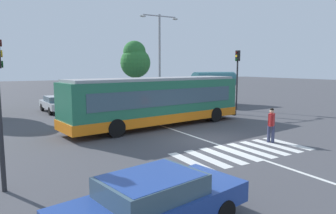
{
  "coord_description": "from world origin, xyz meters",
  "views": [
    {
      "loc": [
        -9.52,
        -12.2,
        3.7
      ],
      "look_at": [
        -0.19,
        3.76,
        1.3
      ],
      "focal_mm": 32.77,
      "sensor_mm": 36.0,
      "label": 1
    }
  ],
  "objects_px": {
    "foreground_sedan": "(154,200)",
    "parked_car_red": "(173,97)",
    "pedestrian_crossing_street": "(271,123)",
    "parked_car_blue": "(149,98)",
    "bus_stop_shelter": "(214,80)",
    "parked_car_silver": "(56,103)",
    "twin_arm_street_lamp": "(160,51)",
    "background_tree_right": "(135,60)",
    "parked_car_black": "(121,100)",
    "parked_car_champagne": "(92,102)",
    "city_transit_bus": "(157,101)",
    "traffic_light_far_corner": "(237,71)"
  },
  "relations": [
    {
      "from": "city_transit_bus",
      "to": "parked_car_champagne",
      "type": "xyz_separation_m",
      "value": [
        -1.52,
        9.07,
        -0.82
      ]
    },
    {
      "from": "pedestrian_crossing_street",
      "to": "parked_car_champagne",
      "type": "bearing_deg",
      "value": 105.52
    },
    {
      "from": "background_tree_right",
      "to": "parked_car_black",
      "type": "bearing_deg",
      "value": -128.12
    },
    {
      "from": "parked_car_blue",
      "to": "twin_arm_street_lamp",
      "type": "xyz_separation_m",
      "value": [
        0.56,
        -1.17,
        4.42
      ]
    },
    {
      "from": "traffic_light_far_corner",
      "to": "foreground_sedan",
      "type": "bearing_deg",
      "value": -137.69
    },
    {
      "from": "parked_car_black",
      "to": "parked_car_silver",
      "type": "bearing_deg",
      "value": 179.1
    },
    {
      "from": "parked_car_red",
      "to": "twin_arm_street_lamp",
      "type": "xyz_separation_m",
      "value": [
        -1.95,
        -0.85,
        4.42
      ]
    },
    {
      "from": "foreground_sedan",
      "to": "parked_car_blue",
      "type": "distance_m",
      "value": 22.59
    },
    {
      "from": "parked_car_silver",
      "to": "parked_car_red",
      "type": "xyz_separation_m",
      "value": [
        10.85,
        -0.71,
        0.0
      ]
    },
    {
      "from": "parked_car_red",
      "to": "bus_stop_shelter",
      "type": "distance_m",
      "value": 4.38
    },
    {
      "from": "parked_car_champagne",
      "to": "bus_stop_shelter",
      "type": "xyz_separation_m",
      "value": [
        11.64,
        -2.07,
        1.65
      ]
    },
    {
      "from": "pedestrian_crossing_street",
      "to": "parked_car_black",
      "type": "distance_m",
      "value": 16.12
    },
    {
      "from": "pedestrian_crossing_street",
      "to": "parked_car_champagne",
      "type": "relative_size",
      "value": 0.37
    },
    {
      "from": "pedestrian_crossing_street",
      "to": "parked_car_blue",
      "type": "xyz_separation_m",
      "value": [
        1.18,
        15.76,
        -0.2
      ]
    },
    {
      "from": "traffic_light_far_corner",
      "to": "background_tree_right",
      "type": "distance_m",
      "value": 11.86
    },
    {
      "from": "foreground_sedan",
      "to": "parked_car_blue",
      "type": "relative_size",
      "value": 1.02
    },
    {
      "from": "foreground_sedan",
      "to": "bus_stop_shelter",
      "type": "xyz_separation_m",
      "value": [
        16.17,
        18.03,
        1.65
      ]
    },
    {
      "from": "pedestrian_crossing_street",
      "to": "parked_car_black",
      "type": "xyz_separation_m",
      "value": [
        -1.54,
        16.05,
        -0.2
      ]
    },
    {
      "from": "pedestrian_crossing_street",
      "to": "parked_car_champagne",
      "type": "xyz_separation_m",
      "value": [
        -4.34,
        15.63,
        -0.2
      ]
    },
    {
      "from": "bus_stop_shelter",
      "to": "background_tree_right",
      "type": "height_order",
      "value": "background_tree_right"
    },
    {
      "from": "parked_car_champagne",
      "to": "parked_car_silver",
      "type": "bearing_deg",
      "value": 169.89
    },
    {
      "from": "parked_car_black",
      "to": "bus_stop_shelter",
      "type": "xyz_separation_m",
      "value": [
        8.84,
        -2.49,
        1.65
      ]
    },
    {
      "from": "city_transit_bus",
      "to": "parked_car_silver",
      "type": "bearing_deg",
      "value": 114.37
    },
    {
      "from": "pedestrian_crossing_street",
      "to": "traffic_light_far_corner",
      "type": "xyz_separation_m",
      "value": [
        6.74,
        9.73,
        2.45
      ]
    },
    {
      "from": "foreground_sedan",
      "to": "parked_car_red",
      "type": "bearing_deg",
      "value": 57.73
    },
    {
      "from": "parked_car_champagne",
      "to": "twin_arm_street_lamp",
      "type": "relative_size",
      "value": 0.55
    },
    {
      "from": "pedestrian_crossing_street",
      "to": "background_tree_right",
      "type": "relative_size",
      "value": 0.26
    },
    {
      "from": "parked_car_blue",
      "to": "twin_arm_street_lamp",
      "type": "height_order",
      "value": "twin_arm_street_lamp"
    },
    {
      "from": "pedestrian_crossing_street",
      "to": "bus_stop_shelter",
      "type": "xyz_separation_m",
      "value": [
        7.3,
        13.56,
        1.45
      ]
    },
    {
      "from": "parked_car_red",
      "to": "bus_stop_shelter",
      "type": "bearing_deg",
      "value": -27.42
    },
    {
      "from": "pedestrian_crossing_street",
      "to": "parked_car_blue",
      "type": "relative_size",
      "value": 0.37
    },
    {
      "from": "city_transit_bus",
      "to": "parked_car_blue",
      "type": "relative_size",
      "value": 2.66
    },
    {
      "from": "city_transit_bus",
      "to": "foreground_sedan",
      "type": "xyz_separation_m",
      "value": [
        -6.05,
        -11.03,
        -0.82
      ]
    },
    {
      "from": "foreground_sedan",
      "to": "city_transit_bus",
      "type": "bearing_deg",
      "value": 61.26
    },
    {
      "from": "city_transit_bus",
      "to": "twin_arm_street_lamp",
      "type": "xyz_separation_m",
      "value": [
        4.56,
        8.02,
        3.6
      ]
    },
    {
      "from": "bus_stop_shelter",
      "to": "parked_car_silver",
      "type": "bearing_deg",
      "value": 169.9
    },
    {
      "from": "pedestrian_crossing_street",
      "to": "twin_arm_street_lamp",
      "type": "bearing_deg",
      "value": 83.19
    },
    {
      "from": "parked_car_silver",
      "to": "parked_car_champagne",
      "type": "height_order",
      "value": "same"
    },
    {
      "from": "parked_car_champagne",
      "to": "parked_car_red",
      "type": "distance_m",
      "value": 8.04
    },
    {
      "from": "foreground_sedan",
      "to": "parked_car_blue",
      "type": "xyz_separation_m",
      "value": [
        10.05,
        20.23,
        0.0
      ]
    },
    {
      "from": "parked_car_silver",
      "to": "parked_car_champagne",
      "type": "bearing_deg",
      "value": -10.11
    },
    {
      "from": "parked_car_champagne",
      "to": "parked_car_red",
      "type": "relative_size",
      "value": 1.0
    },
    {
      "from": "city_transit_bus",
      "to": "traffic_light_far_corner",
      "type": "bearing_deg",
      "value": 18.36
    },
    {
      "from": "parked_car_silver",
      "to": "background_tree_right",
      "type": "height_order",
      "value": "background_tree_right"
    },
    {
      "from": "parked_car_champagne",
      "to": "background_tree_right",
      "type": "relative_size",
      "value": 0.7
    },
    {
      "from": "city_transit_bus",
      "to": "parked_car_red",
      "type": "relative_size",
      "value": 2.68
    },
    {
      "from": "traffic_light_far_corner",
      "to": "background_tree_right",
      "type": "relative_size",
      "value": 0.78
    },
    {
      "from": "traffic_light_far_corner",
      "to": "parked_car_silver",
      "type": "bearing_deg",
      "value": 155.26
    },
    {
      "from": "foreground_sedan",
      "to": "parked_car_champagne",
      "type": "xyz_separation_m",
      "value": [
        4.53,
        20.11,
        0.0
      ]
    },
    {
      "from": "city_transit_bus",
      "to": "pedestrian_crossing_street",
      "type": "height_order",
      "value": "city_transit_bus"
    }
  ]
}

